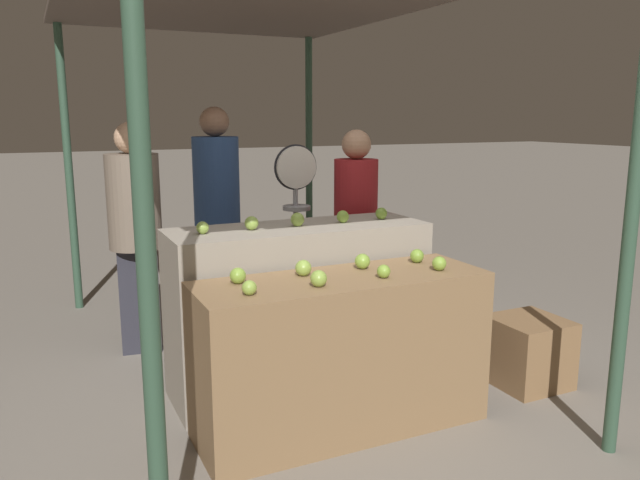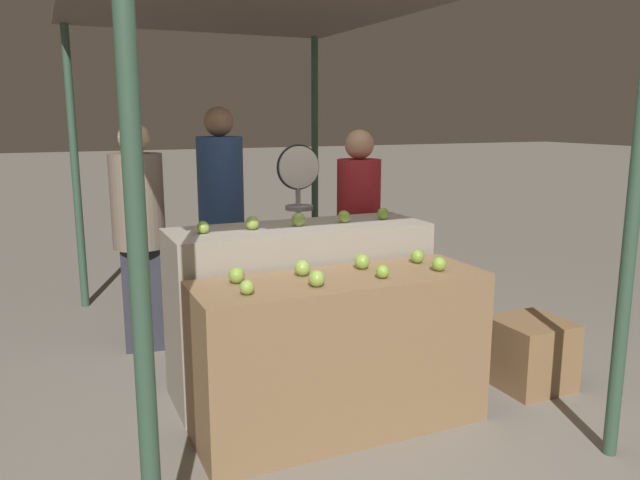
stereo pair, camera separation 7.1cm
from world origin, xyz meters
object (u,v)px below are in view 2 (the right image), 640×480
produce_scale (299,201)px  wooden_crate_side (530,353)px  person_customer_left (139,222)px  person_vendor_at_scale (358,223)px  person_customer_right (221,201)px

produce_scale → wooden_crate_side: size_ratio=3.46×
produce_scale → person_customer_left: person_customer_left is taller
person_vendor_at_scale → wooden_crate_side: bearing=93.9°
person_vendor_at_scale → person_customer_right: size_ratio=0.91×
person_vendor_at_scale → person_customer_left: size_ratio=0.97×
person_vendor_at_scale → wooden_crate_side: (0.68, -1.12, -0.73)m
person_vendor_at_scale → person_customer_right: person_customer_right is taller
produce_scale → wooden_crate_side: (1.13, -1.19, -0.91)m
produce_scale → person_customer_right: size_ratio=0.85×
produce_scale → person_customer_right: person_customer_right is taller
produce_scale → person_vendor_at_scale: person_vendor_at_scale is taller
person_customer_right → wooden_crate_side: size_ratio=4.07×
person_vendor_at_scale → person_customer_left: bearing=-47.7°
person_customer_left → person_vendor_at_scale: bearing=167.4°
person_vendor_at_scale → wooden_crate_side: person_vendor_at_scale is taller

